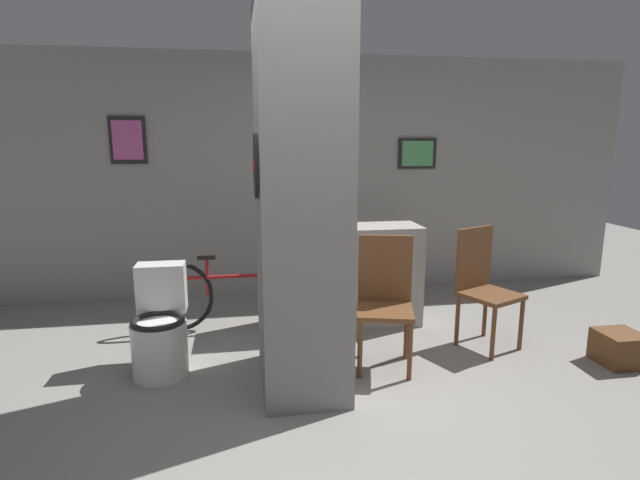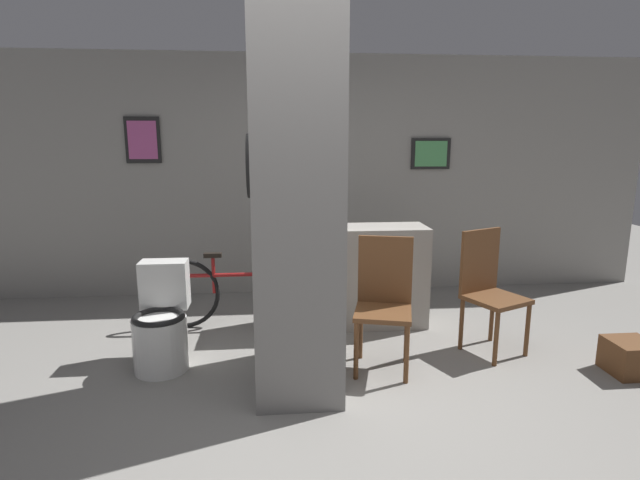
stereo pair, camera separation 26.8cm
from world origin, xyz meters
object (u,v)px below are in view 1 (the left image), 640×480
chair_by_doorway (483,283)px  bottle_tall (316,215)px  bicycle (239,292)px  chair_near_pillar (385,297)px  toilet (160,330)px

chair_by_doorway → bottle_tall: 1.53m
bicycle → bottle_tall: size_ratio=5.67×
chair_near_pillar → chair_by_doorway: same height
toilet → chair_near_pillar: bearing=-5.0°
toilet → bicycle: 0.98m
chair_near_pillar → bicycle: bearing=154.5°
bicycle → bottle_tall: bearing=-7.1°
chair_by_doorway → toilet: bearing=157.1°
chair_by_doorway → bicycle: 2.14m
bicycle → toilet: bearing=-126.7°
toilet → chair_by_doorway: bearing=1.6°
chair_by_doorway → bicycle: bearing=136.0°
bicycle → bottle_tall: 1.00m
chair_by_doorway → bottle_tall: size_ratio=3.22×
chair_near_pillar → bicycle: chair_near_pillar is taller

